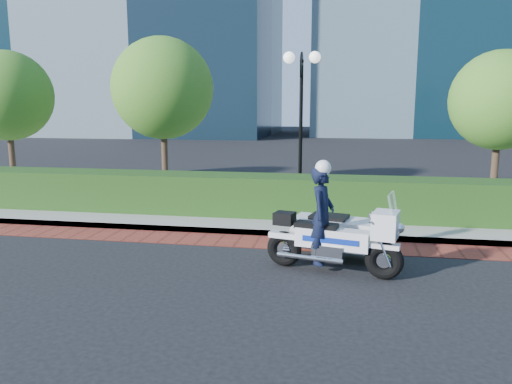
% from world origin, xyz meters
% --- Properties ---
extents(ground, '(120.00, 120.00, 0.00)m').
position_xyz_m(ground, '(0.00, 0.00, 0.00)').
color(ground, black).
rests_on(ground, ground).
extents(brick_strip, '(60.00, 1.00, 0.01)m').
position_xyz_m(brick_strip, '(0.00, 1.50, 0.01)').
color(brick_strip, maroon).
rests_on(brick_strip, ground).
extents(sidewalk, '(60.00, 8.00, 0.15)m').
position_xyz_m(sidewalk, '(0.00, 6.00, 0.07)').
color(sidewalk, gray).
rests_on(sidewalk, ground).
extents(hedge_main, '(18.00, 1.20, 1.00)m').
position_xyz_m(hedge_main, '(0.00, 3.60, 0.65)').
color(hedge_main, '#193411').
rests_on(hedge_main, sidewalk).
extents(lamppost, '(1.02, 0.70, 4.21)m').
position_xyz_m(lamppost, '(1.00, 5.20, 2.96)').
color(lamppost, black).
rests_on(lamppost, sidewalk).
extents(tree_a, '(3.00, 3.00, 4.58)m').
position_xyz_m(tree_a, '(-9.00, 6.50, 3.22)').
color(tree_a, '#332319').
rests_on(tree_a, sidewalk).
extents(tree_b, '(3.20, 3.20, 4.89)m').
position_xyz_m(tree_b, '(-3.50, 6.50, 3.43)').
color(tree_b, '#332319').
rests_on(tree_b, sidewalk).
extents(tree_c, '(2.80, 2.80, 4.30)m').
position_xyz_m(tree_c, '(6.50, 6.50, 3.05)').
color(tree_c, '#332319').
rests_on(tree_c, sidewalk).
extents(police_motorcycle, '(2.44, 2.02, 1.99)m').
position_xyz_m(police_motorcycle, '(2.05, 0.15, 0.68)').
color(police_motorcycle, black).
rests_on(police_motorcycle, ground).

